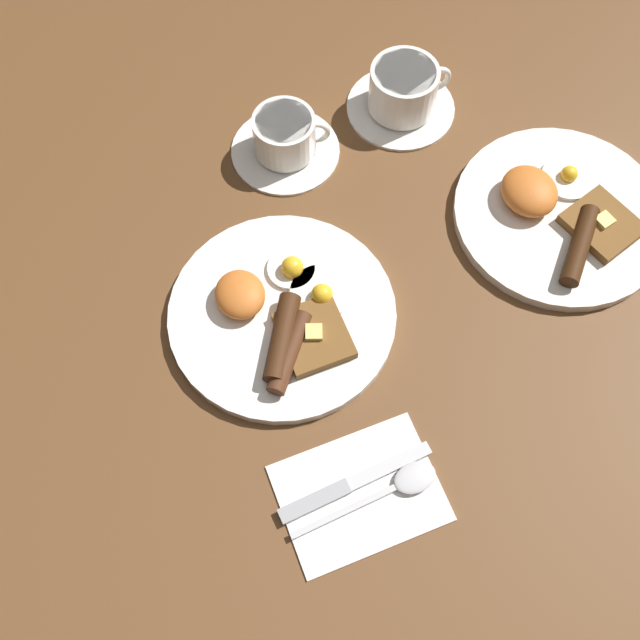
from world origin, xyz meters
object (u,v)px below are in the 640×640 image
at_px(breakfast_plate_far, 559,213).
at_px(knife, 347,486).
at_px(spoon, 400,485).
at_px(teacup_far, 403,92).
at_px(teacup_near, 285,139).
at_px(breakfast_plate_near, 283,314).

height_order(breakfast_plate_far, knife, breakfast_plate_far).
distance_m(knife, spoon, 0.06).
xyz_separation_m(knife, spoon, (0.02, 0.06, 0.00)).
bearing_deg(breakfast_plate_far, knife, -57.85).
xyz_separation_m(teacup_far, spoon, (0.50, -0.21, -0.02)).
xyz_separation_m(teacup_near, knife, (0.46, -0.08, -0.02)).
xyz_separation_m(teacup_near, teacup_far, (-0.02, 0.18, 0.01)).
bearing_deg(teacup_near, breakfast_plate_near, -19.10).
distance_m(breakfast_plate_near, spoon, 0.25).
height_order(teacup_near, spoon, teacup_near).
bearing_deg(breakfast_plate_near, teacup_far, 134.78).
xyz_separation_m(teacup_far, knife, (0.48, -0.26, -0.03)).
bearing_deg(breakfast_plate_far, teacup_near, -126.31).
bearing_deg(spoon, teacup_near, 81.38).
height_order(breakfast_plate_far, teacup_near, teacup_near).
bearing_deg(spoon, teacup_far, 62.23).
bearing_deg(knife, teacup_far, 55.84).
height_order(teacup_near, teacup_far, teacup_far).
distance_m(breakfast_plate_far, teacup_far, 0.27).
relative_size(teacup_far, spoon, 0.87).
bearing_deg(knife, spoon, -24.23).
bearing_deg(teacup_far, breakfast_plate_near, -45.22).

